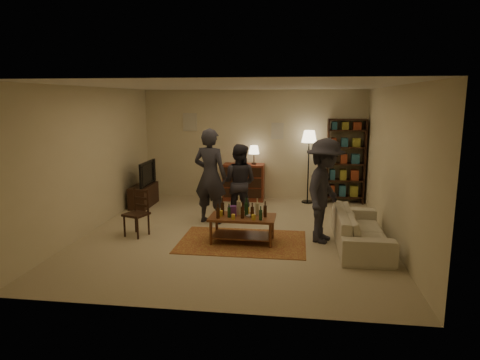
% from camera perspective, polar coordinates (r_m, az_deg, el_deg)
% --- Properties ---
extents(floor, '(6.00, 6.00, 0.00)m').
position_cam_1_polar(floor, '(8.05, -0.55, -7.15)').
color(floor, '#C6B793').
rests_on(floor, ground).
extents(room_shell, '(6.00, 6.00, 6.00)m').
position_cam_1_polar(room_shell, '(10.72, -1.71, 7.22)').
color(room_shell, beige).
rests_on(room_shell, ground).
extents(rug, '(2.20, 1.50, 0.01)m').
position_cam_1_polar(rug, '(7.59, 0.32, -8.22)').
color(rug, maroon).
rests_on(rug, ground).
extents(coffee_table, '(1.15, 0.64, 0.81)m').
position_cam_1_polar(coffee_table, '(7.47, 0.27, -5.30)').
color(coffee_table, brown).
rests_on(coffee_table, ground).
extents(dining_chair, '(0.48, 0.48, 0.87)m').
position_cam_1_polar(dining_chair, '(8.07, -13.45, -4.05)').
color(dining_chair, black).
rests_on(dining_chair, ground).
extents(tv_stand, '(0.40, 1.00, 1.06)m').
position_cam_1_polar(tv_stand, '(10.25, -12.73, -1.28)').
color(tv_stand, black).
rests_on(tv_stand, ground).
extents(dresser, '(1.00, 0.50, 1.36)m').
position_cam_1_polar(dresser, '(10.57, 0.54, -0.15)').
color(dresser, maroon).
rests_on(dresser, ground).
extents(bookshelf, '(0.90, 0.34, 2.02)m').
position_cam_1_polar(bookshelf, '(10.52, 13.89, 2.57)').
color(bookshelf, black).
rests_on(bookshelf, ground).
extents(floor_lamp, '(0.36, 0.36, 1.74)m').
position_cam_1_polar(floor_lamp, '(10.28, 9.19, 5.08)').
color(floor_lamp, black).
rests_on(floor_lamp, ground).
extents(sofa, '(0.81, 2.08, 0.61)m').
position_cam_1_polar(sofa, '(7.58, 15.78, -6.30)').
color(sofa, beige).
rests_on(sofa, ground).
extents(person_left, '(0.79, 0.62, 1.91)m').
position_cam_1_polar(person_left, '(8.57, -3.99, 0.52)').
color(person_left, '#282830').
rests_on(person_left, ground).
extents(person_right, '(0.87, 0.73, 1.58)m').
position_cam_1_polar(person_right, '(8.78, -0.16, -0.31)').
color(person_right, '#28272F').
rests_on(person_right, ground).
extents(person_by_sofa, '(1.03, 1.33, 1.82)m').
position_cam_1_polar(person_by_sofa, '(7.54, 11.20, -1.43)').
color(person_by_sofa, '#292830').
rests_on(person_by_sofa, ground).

